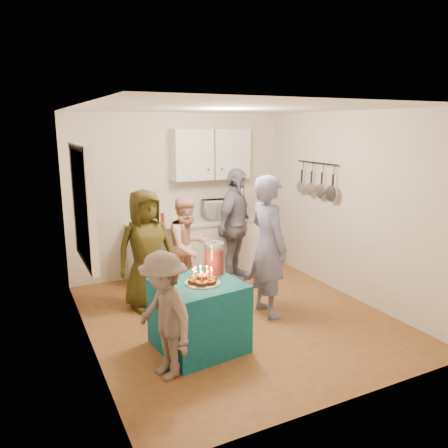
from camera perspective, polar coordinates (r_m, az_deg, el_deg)
name	(u,v)px	position (r m, az deg, el deg)	size (l,w,h in m)	color
floor	(236,316)	(5.75, 1.57, -11.95)	(4.00, 4.00, 0.00)	brown
ceiling	(237,108)	(5.23, 1.75, 14.90)	(4.00, 4.00, 0.00)	white
back_wall	(179,195)	(7.14, -5.85, 3.81)	(3.60, 3.60, 0.00)	silver
left_wall	(84,233)	(4.79, -17.76, -1.19)	(4.00, 4.00, 0.00)	silver
right_wall	(350,206)	(6.37, 16.16, 2.27)	(4.00, 4.00, 0.00)	silver
window_night	(81,205)	(5.04, -18.14, 2.36)	(0.04, 1.00, 1.20)	black
counter	(199,249)	(7.13, -3.34, -3.33)	(2.20, 0.58, 0.86)	white
countertop	(198,222)	(7.01, -3.39, 0.24)	(2.24, 0.62, 0.05)	beige
upper_cabinet	(211,154)	(7.12, -1.73, 9.11)	(1.30, 0.30, 0.80)	white
pot_rack	(315,179)	(6.80, 11.86, 5.71)	(0.12, 1.00, 0.60)	black
microwave	(220,209)	(7.13, -0.53, 1.93)	(0.55, 0.37, 0.30)	white
party_table	(199,315)	(4.87, -3.33, -11.81)	(0.85, 0.85, 0.76)	#0F5463
donut_cake	(203,275)	(4.67, -2.81, -6.70)	(0.38, 0.38, 0.18)	#381C0C
punch_jar	(214,259)	(4.95, -1.31, -4.57)	(0.22, 0.22, 0.34)	red
man_birthday	(268,246)	(5.57, 5.79, -2.90)	(0.66, 0.44, 1.81)	#777CAD
woman_back_left	(146,250)	(5.85, -10.17, -3.31)	(0.79, 0.51, 1.61)	brown
woman_back_center	(188,247)	(6.21, -4.74, -2.97)	(0.71, 0.55, 1.45)	tan
woman_back_right	(235,226)	(6.74, 1.44, -0.23)	(1.04, 0.43, 1.78)	black
child_near_left	(164,316)	(4.29, -7.81, -11.76)	(0.82, 0.47, 1.27)	#5B4E49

